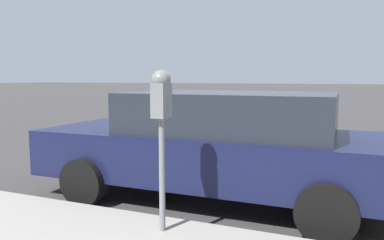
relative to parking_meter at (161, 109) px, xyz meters
The scene contains 3 objects.
ground_plane 2.91m from the parking_meter, ahead, with size 220.00×220.00×0.00m, color #3D3A3A.
parking_meter is the anchor object (origin of this frame).
car_navy 1.69m from the parking_meter, ahead, with size 2.03×4.93×1.50m.
Camera 1 is at (-5.82, -1.56, 1.70)m, focal length 35.00 mm.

